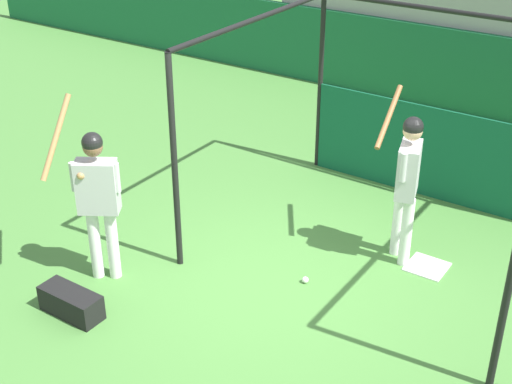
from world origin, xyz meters
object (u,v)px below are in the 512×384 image
object	(u,v)px
player_waiting	(97,193)
baseball	(305,280)
player_batter	(407,176)
equipment_bag	(71,303)

from	to	relation	value
player_waiting	baseball	bearing A→B (deg)	178.51
player_waiting	baseball	world-z (taller)	player_waiting
player_batter	equipment_bag	size ratio (longest dim) A/B	2.73
player_batter	player_waiting	bearing A→B (deg)	113.58
equipment_bag	baseball	size ratio (longest dim) A/B	9.46
player_batter	baseball	world-z (taller)	player_batter
player_waiting	equipment_bag	world-z (taller)	player_waiting
player_waiting	equipment_bag	bearing A→B (deg)	74.25
player_batter	equipment_bag	bearing A→B (deg)	123.86
player_batter	player_waiting	distance (m)	3.38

